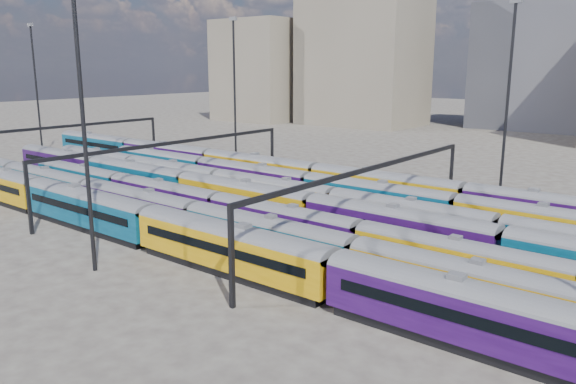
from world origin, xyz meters
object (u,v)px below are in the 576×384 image
Objects in this scene: rake_1 at (266,232)px; mast_2 at (82,112)px; rake_0 at (335,271)px; rake_2 at (360,235)px.

rake_1 is 19.21m from mast_2.
rake_1 is at bearing 155.77° from rake_0.
mast_2 is at bearing -128.92° from rake_1.
mast_2 is (-16.81, -17.00, 11.56)m from rake_2.
rake_0 is at bearing 18.60° from mast_2.
rake_1 is 5.32× the size of mast_2.
rake_1 is at bearing -144.93° from rake_2.
rake_2 is at bearing 111.75° from rake_0.
rake_1 is 8.70m from rake_2.
rake_2 is at bearing 45.32° from mast_2.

